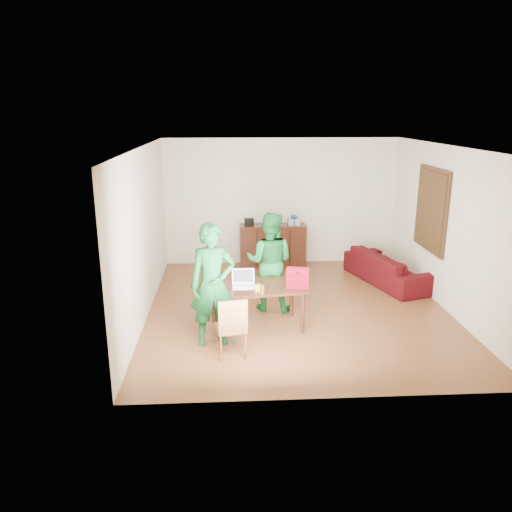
{
  "coord_description": "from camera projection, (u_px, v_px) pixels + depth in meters",
  "views": [
    {
      "loc": [
        -1.16,
        -7.83,
        3.25
      ],
      "look_at": [
        -0.73,
        -0.49,
        1.09
      ],
      "focal_mm": 35.0,
      "sensor_mm": 36.0,
      "label": 1
    }
  ],
  "objects": [
    {
      "name": "sofa",
      "position": [
        388.0,
        268.0,
        9.71
      ],
      "size": [
        1.36,
        2.17,
        0.59
      ],
      "primitive_type": "imported",
      "rotation": [
        0.0,
        0.0,
        1.87
      ],
      "color": "#330706",
      "rests_on": "ground"
    },
    {
      "name": "room",
      "position": [
        299.0,
        232.0,
        8.24
      ],
      "size": [
        5.2,
        5.7,
        2.9
      ],
      "color": "#4D2513",
      "rests_on": "ground"
    },
    {
      "name": "person_near",
      "position": [
        213.0,
        285.0,
        7.02
      ],
      "size": [
        0.7,
        0.51,
        1.77
      ],
      "primitive_type": "imported",
      "rotation": [
        0.0,
        0.0,
        0.13
      ],
      "color": "#125222",
      "rests_on": "ground"
    },
    {
      "name": "chair",
      "position": [
        231.0,
        338.0,
        6.81
      ],
      "size": [
        0.45,
        0.43,
        0.86
      ],
      "rotation": [
        0.0,
        0.0,
        0.17
      ],
      "color": "brown",
      "rests_on": "ground"
    },
    {
      "name": "red_bag",
      "position": [
        298.0,
        279.0,
        7.5
      ],
      "size": [
        0.37,
        0.26,
        0.25
      ],
      "primitive_type": "cube",
      "rotation": [
        0.0,
        0.0,
        -0.18
      ],
      "color": "maroon",
      "rests_on": "table"
    },
    {
      "name": "table",
      "position": [
        257.0,
        291.0,
        7.61
      ],
      "size": [
        1.54,
        0.99,
        0.68
      ],
      "rotation": [
        0.0,
        0.0,
        0.13
      ],
      "color": "black",
      "rests_on": "ground"
    },
    {
      "name": "person_far",
      "position": [
        270.0,
        262.0,
        8.28
      ],
      "size": [
        0.95,
        0.82,
        1.66
      ],
      "primitive_type": "imported",
      "rotation": [
        0.0,
        0.0,
        2.87
      ],
      "color": "#166327",
      "rests_on": "ground"
    },
    {
      "name": "bottle",
      "position": [
        262.0,
        289.0,
        7.2
      ],
      "size": [
        0.08,
        0.08,
        0.19
      ],
      "primitive_type": "cylinder",
      "rotation": [
        0.0,
        0.0,
        0.3
      ],
      "color": "#543713",
      "rests_on": "table"
    },
    {
      "name": "bananas",
      "position": [
        259.0,
        291.0,
        7.29
      ],
      "size": [
        0.15,
        0.1,
        0.06
      ],
      "primitive_type": null,
      "rotation": [
        0.0,
        0.0,
        -0.04
      ],
      "color": "gold",
      "rests_on": "table"
    },
    {
      "name": "laptop",
      "position": [
        244.0,
        284.0,
        7.53
      ],
      "size": [
        0.35,
        0.24,
        0.24
      ],
      "rotation": [
        0.0,
        0.0,
        0.02
      ],
      "color": "white",
      "rests_on": "table"
    }
  ]
}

